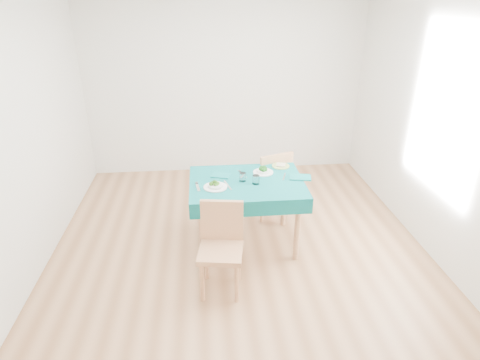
{
  "coord_description": "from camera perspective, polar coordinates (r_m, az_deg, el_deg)",
  "views": [
    {
      "loc": [
        -0.34,
        -3.56,
        2.54
      ],
      "look_at": [
        0.0,
        0.0,
        0.85
      ],
      "focal_mm": 30.0,
      "sensor_mm": 36.0,
      "label": 1
    }
  ],
  "objects": [
    {
      "name": "tumbler_side",
      "position": [
        4.07,
        2.28,
        0.06
      ],
      "size": [
        0.07,
        0.07,
        0.09
      ],
      "primitive_type": "cylinder",
      "color": "white",
      "rests_on": "table"
    },
    {
      "name": "bread_slice",
      "position": [
        4.51,
        5.82,
        2.15
      ],
      "size": [
        0.12,
        0.12,
        0.01
      ],
      "primitive_type": "cube",
      "rotation": [
        0.0,
        0.0,
        -0.27
      ],
      "color": "beige",
      "rests_on": "side_plate"
    },
    {
      "name": "knife_near",
      "position": [
        4.05,
        -1.74,
        -0.77
      ],
      "size": [
        0.08,
        0.23,
        0.0
      ],
      "primitive_type": "cube",
      "rotation": [
        0.0,
        0.0,
        0.26
      ],
      "color": "silver",
      "rests_on": "table"
    },
    {
      "name": "bowl_near",
      "position": [
        4.0,
        -3.53,
        -0.63
      ],
      "size": [
        0.24,
        0.24,
        0.07
      ],
      "primitive_type": null,
      "color": "white",
      "rests_on": "table"
    },
    {
      "name": "room_shell",
      "position": [
        3.77,
        0.0,
        6.86
      ],
      "size": [
        4.02,
        4.52,
        2.73
      ],
      "color": "brown",
      "rests_on": "ground"
    },
    {
      "name": "fork_near",
      "position": [
        4.04,
        -6.02,
        -1.0
      ],
      "size": [
        0.05,
        0.2,
        0.0
      ],
      "primitive_type": "cube",
      "rotation": [
        0.0,
        0.0,
        0.13
      ],
      "color": "silver",
      "rests_on": "table"
    },
    {
      "name": "table",
      "position": [
        4.32,
        0.92,
        -4.73
      ],
      "size": [
        1.17,
        0.89,
        0.76
      ],
      "primitive_type": "cube",
      "color": "#085657",
      "rests_on": "ground"
    },
    {
      "name": "napkin_far",
      "position": [
        4.26,
        8.58,
        0.4
      ],
      "size": [
        0.25,
        0.2,
        0.01
      ],
      "primitive_type": "cube",
      "rotation": [
        0.0,
        0.0,
        -0.2
      ],
      "color": "#0B6060",
      "rests_on": "table"
    },
    {
      "name": "napkin_near",
      "position": [
        4.26,
        -2.74,
        0.66
      ],
      "size": [
        0.23,
        0.19,
        0.01
      ],
      "primitive_type": "cube",
      "rotation": [
        0.0,
        0.0,
        -0.32
      ],
      "color": "#0B6060",
      "rests_on": "table"
    },
    {
      "name": "knife_far",
      "position": [
        4.27,
        6.3,
        0.49
      ],
      "size": [
        0.07,
        0.18,
        0.0
      ],
      "primitive_type": "cube",
      "rotation": [
        0.0,
        0.0,
        -0.31
      ],
      "color": "silver",
      "rests_on": "table"
    },
    {
      "name": "bowl_far",
      "position": [
        4.33,
        3.33,
        1.42
      ],
      "size": [
        0.22,
        0.22,
        0.07
      ],
      "primitive_type": null,
      "color": "white",
      "rests_on": "table"
    },
    {
      "name": "tumbler_center",
      "position": [
        4.13,
        0.39,
        0.44
      ],
      "size": [
        0.07,
        0.07,
        0.09
      ],
      "primitive_type": "cylinder",
      "color": "white",
      "rests_on": "table"
    },
    {
      "name": "chair_far",
      "position": [
        4.87,
        4.01,
        0.82
      ],
      "size": [
        0.55,
        0.58,
        1.05
      ],
      "primitive_type": "cube",
      "rotation": [
        0.0,
        0.0,
        3.5
      ],
      "color": "#AD7951",
      "rests_on": "ground"
    },
    {
      "name": "fork_far",
      "position": [
        4.29,
        0.37,
        0.81
      ],
      "size": [
        0.08,
        0.19,
        0.0
      ],
      "primitive_type": "cube",
      "rotation": [
        0.0,
        0.0,
        0.26
      ],
      "color": "silver",
      "rests_on": "table"
    },
    {
      "name": "side_plate",
      "position": [
        4.52,
        5.82,
        2.01
      ],
      "size": [
        0.2,
        0.2,
        0.01
      ],
      "primitive_type": "cylinder",
      "color": "#A0BC5C",
      "rests_on": "table"
    },
    {
      "name": "chair_near",
      "position": [
        3.61,
        -2.8,
        -9.37
      ],
      "size": [
        0.45,
        0.48,
        0.97
      ],
      "primitive_type": "cube",
      "rotation": [
        0.0,
        0.0,
        -0.15
      ],
      "color": "#AD7951",
      "rests_on": "ground"
    }
  ]
}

